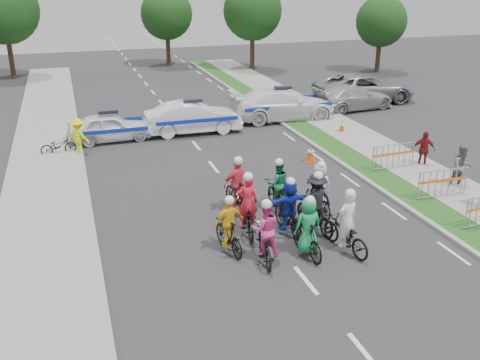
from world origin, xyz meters
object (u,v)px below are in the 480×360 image
object	(u,v)px
rider_5	(289,210)
marshal_hiviz	(79,136)
tree_3	(4,10)
parked_bike	(58,146)
tree_4	(166,14)
spectator_2	(424,149)
rider_7	(319,194)
police_car_2	(283,104)
rider_4	(315,207)
tree_1	(253,11)
spectator_1	(462,167)
barrier_2	(393,158)
rider_3	(229,230)
police_car_0	(110,127)
rider_8	(277,191)
rider_0	(346,231)
civilian_suv	(364,88)
police_car_1	(193,118)
cone_0	(311,154)
rider_6	(247,213)
barrier_1	(442,185)
rider_9	(238,191)
civilian_sedan	(353,97)
rider_2	(265,238)
cone_1	(342,127)

from	to	relation	value
rider_5	marshal_hiviz	size ratio (longest dim) A/B	1.18
marshal_hiviz	tree_3	distance (m)	20.29
marshal_hiviz	parked_bike	distance (m)	0.98
tree_3	tree_4	size ratio (longest dim) A/B	1.17
tree_3	spectator_2	bearing A→B (deg)	-56.33
parked_bike	rider_7	bearing A→B (deg)	-143.88
police_car_2	tree_3	world-z (taller)	tree_3
rider_4	tree_1	distance (m)	28.69
spectator_1	barrier_2	xyz separation A→B (m)	(-1.26, 2.44, -0.29)
rider_3	police_car_0	size ratio (longest dim) A/B	0.46
rider_8	police_car_2	size ratio (longest dim) A/B	0.33
rider_0	marshal_hiviz	xyz separation A→B (m)	(-6.81, 11.41, 0.14)
rider_4	rider_8	bearing A→B (deg)	-81.21
rider_5	civilian_suv	size ratio (longest dim) A/B	0.30
police_car_1	police_car_0	bearing A→B (deg)	92.13
rider_3	rider_8	xyz separation A→B (m)	(2.36, 2.24, 0.01)
rider_5	marshal_hiviz	world-z (taller)	rider_5
police_car_1	tree_4	distance (m)	20.37
spectator_1	cone_0	distance (m)	5.94
rider_4	rider_6	size ratio (longest dim) A/B	0.97
barrier_1	tree_4	xyz separation A→B (m)	(-3.70, 30.65, 3.63)
barrier_1	police_car_1	bearing A→B (deg)	120.51
police_car_2	rider_7	bearing A→B (deg)	166.86
civilian_suv	spectator_2	distance (m)	11.68
rider_9	spectator_2	xyz separation A→B (m)	(8.48, 1.80, 0.00)
tree_4	police_car_1	bearing A→B (deg)	-97.51
civilian_sedan	rider_5	bearing A→B (deg)	137.28
police_car_1	civilian_sedan	xyz separation A→B (m)	(9.84, 1.79, -0.07)
police_car_0	spectator_1	bearing A→B (deg)	-133.81
police_car_2	rider_6	bearing A→B (deg)	156.68
rider_2	rider_9	bearing A→B (deg)	-83.89
rider_2	cone_1	size ratio (longest dim) A/B	2.76
spectator_2	parked_bike	xyz separation A→B (m)	(-14.07, 6.28, -0.37)
rider_3	police_car_0	xyz separation A→B (m)	(-2.21, 11.91, -0.02)
marshal_hiviz	rider_9	bearing A→B (deg)	162.03
rider_7	police_car_1	distance (m)	10.66
rider_6	barrier_2	world-z (taller)	rider_6
rider_3	barrier_1	bearing A→B (deg)	179.57
police_car_1	spectator_2	bearing A→B (deg)	-134.12
rider_7	civilian_suv	bearing A→B (deg)	-125.80
spectator_2	marshal_hiviz	xyz separation A→B (m)	(-13.18, 6.15, 0.03)
barrier_1	tree_3	xyz separation A→B (m)	(-15.70, 28.65, 4.33)
spectator_2	police_car_1	bearing A→B (deg)	160.17
rider_5	barrier_2	world-z (taller)	rider_5
police_car_2	tree_3	size ratio (longest dim) A/B	0.77
civilian_suv	rider_2	bearing A→B (deg)	147.23
police_car_0	rider_6	bearing A→B (deg)	-167.24
rider_7	barrier_1	size ratio (longest dim) A/B	0.95
civilian_suv	spectator_1	bearing A→B (deg)	168.99
barrier_1	tree_1	distance (m)	27.04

